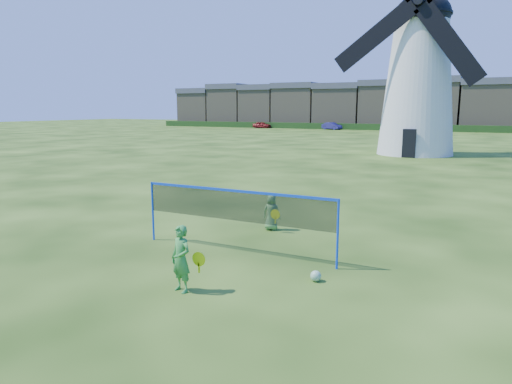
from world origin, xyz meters
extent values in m
plane|color=black|center=(0.00, 0.00, 0.00)|extent=(220.00, 220.00, 0.00)
ellipsoid|color=black|center=(-0.13, 27.55, 10.06)|extent=(3.95, 3.95, 2.96)
cylinder|color=black|center=(-0.13, 27.55, 10.06)|extent=(4.10, 4.10, 0.16)
cube|color=black|center=(-0.13, 24.86, 1.01)|extent=(0.91, 0.11, 2.01)
cube|color=black|center=(-0.13, 25.41, 4.57)|extent=(0.64, 0.11, 0.82)
cube|color=black|center=(-0.13, 25.85, 7.50)|extent=(0.55, 0.11, 0.73)
cylinder|color=black|center=(-0.13, 25.63, 10.61)|extent=(0.64, 1.10, 0.64)
cylinder|color=black|center=(-0.13, 29.84, 10.88)|extent=(2.01, 0.11, 2.01)
cylinder|color=black|center=(-0.13, 29.38, 10.88)|extent=(0.13, 1.65, 0.13)
cube|color=black|center=(-2.98, 25.40, 8.46)|extent=(5.88, 0.09, 4.87)
cube|color=black|center=(2.01, 25.40, 7.76)|extent=(4.87, 0.09, 5.88)
cylinder|color=blue|center=(-2.75, 0.33, 0.78)|extent=(0.05, 0.05, 1.55)
cylinder|color=blue|center=(2.25, 0.33, 0.78)|extent=(0.05, 0.05, 1.55)
cube|color=black|center=(-0.25, 0.33, 1.15)|extent=(5.00, 0.02, 0.70)
cube|color=blue|center=(-0.25, 0.33, 1.52)|extent=(5.00, 0.02, 0.06)
imported|color=green|center=(-0.01, -2.21, 0.64)|extent=(0.54, 0.42, 1.29)
cylinder|color=#EEFF0D|center=(0.27, -2.03, 0.63)|extent=(0.28, 0.02, 0.28)
cube|color=#EEFF0D|center=(0.27, -2.03, 0.46)|extent=(0.03, 0.02, 0.20)
imported|color=#62A04D|center=(-0.40, 2.66, 0.51)|extent=(0.53, 0.38, 1.02)
cylinder|color=#EEFF0D|center=(-0.18, 2.44, 0.52)|extent=(0.28, 0.02, 0.28)
cube|color=#EEFF0D|center=(-0.18, 2.44, 0.35)|extent=(0.03, 0.02, 0.20)
sphere|color=green|center=(2.09, -0.57, 0.11)|extent=(0.22, 0.22, 0.22)
cube|color=#8B7A5D|center=(-48.62, 72.00, 3.18)|extent=(6.76, 8.00, 6.36)
cube|color=#4C4C54|center=(-48.62, 72.00, 6.86)|extent=(7.06, 8.40, 1.00)
cube|color=#8B7A5D|center=(-41.61, 72.00, 3.53)|extent=(6.66, 8.00, 7.06)
cube|color=#4C4C54|center=(-41.61, 72.00, 7.56)|extent=(6.96, 8.40, 1.00)
cube|color=#8B7A5D|center=(-34.72, 72.00, 3.39)|extent=(6.52, 8.00, 6.78)
cube|color=#4C4C54|center=(-34.72, 72.00, 7.28)|extent=(6.82, 8.40, 1.00)
cube|color=#8B7A5D|center=(-27.39, 72.00, 3.47)|extent=(7.54, 8.00, 6.95)
cube|color=#4C4C54|center=(-27.39, 72.00, 7.45)|extent=(7.84, 8.40, 1.00)
cube|color=#8B7A5D|center=(-19.43, 72.00, 3.35)|extent=(7.78, 8.00, 6.71)
cube|color=#4C4C54|center=(-19.43, 72.00, 7.21)|extent=(8.08, 8.40, 1.00)
cube|color=#8B7A5D|center=(-11.47, 72.00, 3.52)|extent=(7.53, 8.00, 7.03)
cube|color=#4C4C54|center=(-11.47, 72.00, 7.53)|extent=(7.83, 8.40, 1.00)
cube|color=#8B7A5D|center=(-3.67, 72.00, 3.66)|extent=(7.48, 8.00, 7.33)
cube|color=#4C4C54|center=(-3.67, 72.00, 7.83)|extent=(7.78, 8.40, 1.00)
cube|color=#8B7A5D|center=(4.13, 72.00, 3.43)|extent=(7.53, 8.00, 6.87)
cube|color=#4C4C54|center=(4.13, 72.00, 7.37)|extent=(7.83, 8.40, 1.00)
cube|color=#193814|center=(-22.00, 66.00, 0.50)|extent=(62.00, 0.80, 1.00)
imported|color=maroon|center=(-31.46, 65.05, 0.56)|extent=(3.28, 1.35, 1.11)
imported|color=navy|center=(-18.55, 64.87, 0.59)|extent=(3.76, 2.58, 1.17)
camera|label=1|loc=(5.03, -8.99, 3.43)|focal=32.45mm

